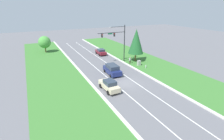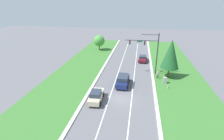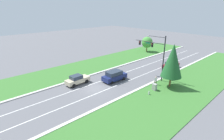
# 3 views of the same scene
# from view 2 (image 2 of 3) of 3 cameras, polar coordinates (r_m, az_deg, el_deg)

# --- Properties ---
(ground_plane) EXTENTS (160.00, 160.00, 0.00)m
(ground_plane) POSITION_cam_2_polar(r_m,az_deg,el_deg) (28.67, 2.74, -9.50)
(ground_plane) COLOR #5B5B60
(curb_strip_right) EXTENTS (0.50, 90.00, 0.15)m
(curb_strip_right) POSITION_cam_2_polar(r_m,az_deg,el_deg) (28.68, 14.20, -10.02)
(curb_strip_right) COLOR beige
(curb_strip_right) RESTS_ON ground_plane
(curb_strip_left) EXTENTS (0.50, 90.00, 0.15)m
(curb_strip_left) POSITION_cam_2_polar(r_m,az_deg,el_deg) (29.68, -8.27, -8.39)
(curb_strip_left) COLOR beige
(curb_strip_left) RESTS_ON ground_plane
(grass_verge_right) EXTENTS (10.00, 90.00, 0.08)m
(grass_verge_right) POSITION_cam_2_polar(r_m,az_deg,el_deg) (29.72, 24.47, -10.33)
(grass_verge_right) COLOR #38702D
(grass_verge_right) RESTS_ON ground_plane
(grass_verge_left) EXTENTS (10.00, 90.00, 0.08)m
(grass_verge_left) POSITION_cam_2_polar(r_m,az_deg,el_deg) (31.56, -17.49, -7.38)
(grass_verge_left) COLOR #38702D
(grass_verge_left) RESTS_ON ground_plane
(lane_stripe_inner_left) EXTENTS (0.14, 81.00, 0.01)m
(lane_stripe_inner_left) POSITION_cam_2_polar(r_m,az_deg,el_deg) (28.89, -0.85, -9.21)
(lane_stripe_inner_left) COLOR white
(lane_stripe_inner_left) RESTS_ON ground_plane
(lane_stripe_inner_right) EXTENTS (0.14, 81.00, 0.01)m
(lane_stripe_inner_right) POSITION_cam_2_polar(r_m,az_deg,el_deg) (28.56, 6.38, -9.74)
(lane_stripe_inner_right) COLOR white
(lane_stripe_inner_right) RESTS_ON ground_plane
(traffic_signal_mast) EXTENTS (6.91, 0.41, 8.84)m
(traffic_signal_mast) POSITION_cam_2_polar(r_m,az_deg,el_deg) (37.31, 11.91, 7.13)
(traffic_signal_mast) COLOR black
(traffic_signal_mast) RESTS_ON ground_plane
(champagne_sedan) EXTENTS (2.11, 4.66, 1.80)m
(champagne_sedan) POSITION_cam_2_polar(r_m,az_deg,el_deg) (27.84, -5.22, -8.42)
(champagne_sedan) COLOR beige
(champagne_sedan) RESTS_ON ground_plane
(navy_suv) EXTENTS (2.40, 5.10, 2.00)m
(navy_suv) POSITION_cam_2_polar(r_m,az_deg,el_deg) (32.72, 3.54, -3.39)
(navy_suv) COLOR navy
(navy_suv) RESTS_ON ground_plane
(burgundy_sedan) EXTENTS (2.26, 4.65, 1.62)m
(burgundy_sedan) POSITION_cam_2_polar(r_m,az_deg,el_deg) (46.68, 9.97, 3.80)
(burgundy_sedan) COLOR maroon
(burgundy_sedan) RESTS_ON ground_plane
(utility_cabinet) EXTENTS (0.70, 0.60, 1.22)m
(utility_cabinet) POSITION_cam_2_polar(r_m,az_deg,el_deg) (35.08, 16.82, -3.27)
(utility_cabinet) COLOR #9E9E99
(utility_cabinet) RESTS_ON ground_plane
(pedestrian) EXTENTS (0.42, 0.31, 1.69)m
(pedestrian) POSITION_cam_2_polar(r_m,az_deg,el_deg) (36.68, 14.71, -1.38)
(pedestrian) COLOR #42382D
(pedestrian) RESTS_ON ground_plane
(fire_hydrant) EXTENTS (0.34, 0.20, 0.70)m
(fire_hydrant) POSITION_cam_2_polar(r_m,az_deg,el_deg) (33.35, 17.84, -5.23)
(fire_hydrant) COLOR #B7B7BC
(fire_hydrant) RESTS_ON ground_plane
(conifer_near_right_tree) EXTENTS (3.66, 3.66, 7.94)m
(conifer_near_right_tree) POSITION_cam_2_polar(r_m,az_deg,el_deg) (36.78, 18.65, 4.97)
(conifer_near_right_tree) COLOR brown
(conifer_near_right_tree) RESTS_ON ground_plane
(oak_near_left_tree) EXTENTS (3.51, 3.51, 4.84)m
(oak_near_left_tree) POSITION_cam_2_polar(r_m,az_deg,el_deg) (56.50, -4.21, 9.50)
(oak_near_left_tree) COLOR brown
(oak_near_left_tree) RESTS_ON ground_plane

